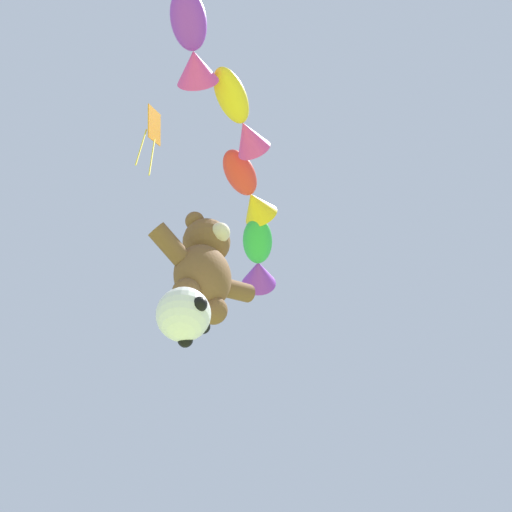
{
  "coord_description": "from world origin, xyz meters",
  "views": [
    {
      "loc": [
        -4.41,
        -0.28,
        1.78
      ],
      "look_at": [
        0.26,
        4.52,
        9.78
      ],
      "focal_mm": 40.0,
      "sensor_mm": 36.0,
      "label": 1
    }
  ],
  "objects_px": {
    "fish_kite_emerald": "(258,257)",
    "fish_kite_crimson": "(248,189)",
    "teddy_bear_kite": "(204,265)",
    "soccer_ball_kite": "(184,315)",
    "fish_kite_goldfin": "(240,117)",
    "diamond_kite": "(153,131)",
    "fish_kite_violet": "(192,44)"
  },
  "relations": [
    {
      "from": "soccer_ball_kite",
      "to": "fish_kite_crimson",
      "type": "height_order",
      "value": "fish_kite_crimson"
    },
    {
      "from": "teddy_bear_kite",
      "to": "soccer_ball_kite",
      "type": "bearing_deg",
      "value": -154.28
    },
    {
      "from": "teddy_bear_kite",
      "to": "fish_kite_emerald",
      "type": "bearing_deg",
      "value": 20.05
    },
    {
      "from": "fish_kite_emerald",
      "to": "soccer_ball_kite",
      "type": "bearing_deg",
      "value": -158.95
    },
    {
      "from": "teddy_bear_kite",
      "to": "fish_kite_crimson",
      "type": "xyz_separation_m",
      "value": [
        0.76,
        -0.36,
        3.01
      ]
    },
    {
      "from": "teddy_bear_kite",
      "to": "diamond_kite",
      "type": "height_order",
      "value": "diamond_kite"
    },
    {
      "from": "fish_kite_crimson",
      "to": "fish_kite_violet",
      "type": "bearing_deg",
      "value": -149.4
    },
    {
      "from": "teddy_bear_kite",
      "to": "fish_kite_goldfin",
      "type": "height_order",
      "value": "fish_kite_goldfin"
    },
    {
      "from": "fish_kite_goldfin",
      "to": "diamond_kite",
      "type": "bearing_deg",
      "value": 116.51
    },
    {
      "from": "fish_kite_emerald",
      "to": "fish_kite_crimson",
      "type": "distance_m",
      "value": 1.89
    },
    {
      "from": "fish_kite_violet",
      "to": "diamond_kite",
      "type": "relative_size",
      "value": 0.67
    },
    {
      "from": "fish_kite_violet",
      "to": "teddy_bear_kite",
      "type": "bearing_deg",
      "value": 42.65
    },
    {
      "from": "diamond_kite",
      "to": "fish_kite_goldfin",
      "type": "bearing_deg",
      "value": -63.49
    },
    {
      "from": "teddy_bear_kite",
      "to": "soccer_ball_kite",
      "type": "height_order",
      "value": "teddy_bear_kite"
    },
    {
      "from": "fish_kite_crimson",
      "to": "soccer_ball_kite",
      "type": "bearing_deg",
      "value": 173.28
    },
    {
      "from": "fish_kite_crimson",
      "to": "fish_kite_goldfin",
      "type": "bearing_deg",
      "value": -138.28
    },
    {
      "from": "fish_kite_emerald",
      "to": "diamond_kite",
      "type": "relative_size",
      "value": 0.78
    },
    {
      "from": "fish_kite_crimson",
      "to": "diamond_kite",
      "type": "height_order",
      "value": "diamond_kite"
    },
    {
      "from": "teddy_bear_kite",
      "to": "diamond_kite",
      "type": "distance_m",
      "value": 3.79
    },
    {
      "from": "fish_kite_goldfin",
      "to": "teddy_bear_kite",
      "type": "bearing_deg",
      "value": 66.55
    },
    {
      "from": "soccer_ball_kite",
      "to": "fish_kite_goldfin",
      "type": "relative_size",
      "value": 0.48
    },
    {
      "from": "diamond_kite",
      "to": "soccer_ball_kite",
      "type": "bearing_deg",
      "value": -18.2
    },
    {
      "from": "diamond_kite",
      "to": "teddy_bear_kite",
      "type": "bearing_deg",
      "value": -6.13
    },
    {
      "from": "soccer_ball_kite",
      "to": "diamond_kite",
      "type": "xyz_separation_m",
      "value": [
        -1.22,
        0.4,
        5.17
      ]
    },
    {
      "from": "soccer_ball_kite",
      "to": "fish_kite_violet",
      "type": "relative_size",
      "value": 0.56
    },
    {
      "from": "fish_kite_crimson",
      "to": "teddy_bear_kite",
      "type": "bearing_deg",
      "value": 154.44
    },
    {
      "from": "fish_kite_emerald",
      "to": "fish_kite_goldfin",
      "type": "bearing_deg",
      "value": -139.72
    },
    {
      "from": "fish_kite_goldfin",
      "to": "fish_kite_emerald",
      "type": "bearing_deg",
      "value": 40.28
    },
    {
      "from": "teddy_bear_kite",
      "to": "soccer_ball_kite",
      "type": "relative_size",
      "value": 2.57
    },
    {
      "from": "soccer_ball_kite",
      "to": "teddy_bear_kite",
      "type": "bearing_deg",
      "value": 25.72
    },
    {
      "from": "soccer_ball_kite",
      "to": "fish_kite_violet",
      "type": "height_order",
      "value": "fish_kite_violet"
    },
    {
      "from": "fish_kite_crimson",
      "to": "diamond_kite",
      "type": "xyz_separation_m",
      "value": [
        -2.43,
        0.54,
        0.39
      ]
    }
  ]
}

